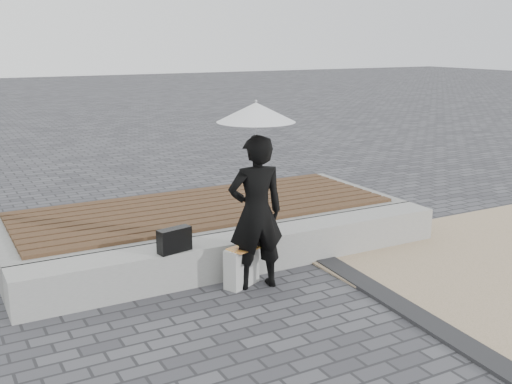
% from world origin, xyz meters
% --- Properties ---
extents(ground, '(80.00, 80.00, 0.00)m').
position_xyz_m(ground, '(0.00, 0.00, 0.00)').
color(ground, '#4F4F54').
rests_on(ground, ground).
extents(edging_band, '(0.61, 5.20, 0.04)m').
position_xyz_m(edging_band, '(0.75, -0.50, 0.02)').
color(edging_band, '#28282A').
rests_on(edging_band, ground).
extents(seating_ledge, '(5.00, 0.45, 0.40)m').
position_xyz_m(seating_ledge, '(0.00, 1.60, 0.20)').
color(seating_ledge, '#ADACA7').
rests_on(seating_ledge, ground).
extents(timber_platform, '(5.00, 2.00, 0.40)m').
position_xyz_m(timber_platform, '(0.00, 2.80, 0.20)').
color(timber_platform, '#979792').
rests_on(timber_platform, ground).
extents(timber_decking, '(4.60, 1.80, 0.04)m').
position_xyz_m(timber_decking, '(0.00, 2.80, 0.42)').
color(timber_decking, brown).
rests_on(timber_decking, timber_platform).
extents(woman, '(0.62, 0.46, 1.57)m').
position_xyz_m(woman, '(-0.17, 1.12, 0.79)').
color(woman, black).
rests_on(woman, ground).
extents(parasol, '(0.77, 0.77, 0.98)m').
position_xyz_m(parasol, '(-0.17, 1.12, 1.79)').
color(parasol, '#BBBBC0').
rests_on(parasol, ground).
extents(handbag, '(0.37, 0.19, 0.25)m').
position_xyz_m(handbag, '(-0.91, 1.45, 0.52)').
color(handbag, black).
rests_on(handbag, seating_ledge).
extents(canvas_tote, '(0.43, 0.31, 0.41)m').
position_xyz_m(canvas_tote, '(-0.28, 1.22, 0.21)').
color(canvas_tote, beige).
rests_on(canvas_tote, ground).
extents(magazine, '(0.35, 0.29, 0.01)m').
position_xyz_m(magazine, '(-0.28, 1.17, 0.42)').
color(magazine, '#DF5940').
rests_on(magazine, canvas_tote).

